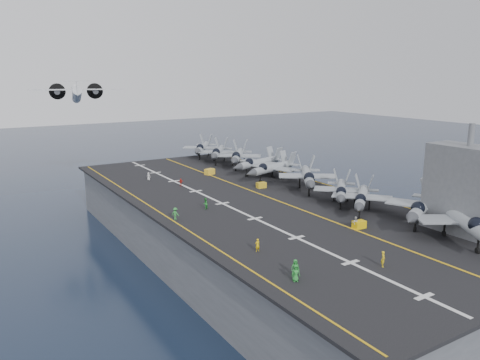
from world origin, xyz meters
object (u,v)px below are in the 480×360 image
fighter_jet_0 (462,219)px  transport_plane (77,95)px  island_superstructure (466,179)px  tow_cart_a (359,225)px

fighter_jet_0 → transport_plane: size_ratio=0.78×
island_superstructure → tow_cart_a: (-10.94, 8.48, -6.96)m
tow_cart_a → fighter_jet_0: bearing=-54.1°
tow_cart_a → transport_plane: bearing=103.4°
transport_plane → fighter_jet_0: bearing=-73.6°
transport_plane → tow_cart_a: bearing=-76.6°
fighter_jet_0 → transport_plane: bearing=106.4°
island_superstructure → fighter_jet_0: (-3.31, -2.07, -4.63)m
island_superstructure → transport_plane: (-30.11, 89.08, 8.74)m
fighter_jet_0 → tow_cart_a: fighter_jet_0 is taller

